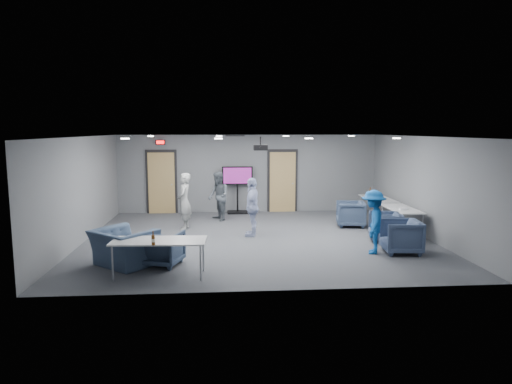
{
  "coord_description": "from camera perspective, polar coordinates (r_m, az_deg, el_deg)",
  "views": [
    {
      "loc": [
        -0.95,
        -11.85,
        2.88
      ],
      "look_at": [
        -0.01,
        0.35,
        1.2
      ],
      "focal_mm": 32.0,
      "sensor_mm": 36.0,
      "label": 1
    }
  ],
  "objects": [
    {
      "name": "floor",
      "position": [
        12.23,
        0.18,
        -5.8
      ],
      "size": [
        9.0,
        9.0,
        0.0
      ],
      "primitive_type": "plane",
      "color": "#393B41",
      "rests_on": "ground"
    },
    {
      "name": "chair_right_c",
      "position": [
        11.26,
        17.67,
        -5.32
      ],
      "size": [
        0.94,
        0.92,
        0.79
      ],
      "primitive_type": "imported",
      "rotation": [
        0.0,
        0.0,
        -1.67
      ],
      "color": "#3E4D6C",
      "rests_on": "floor"
    },
    {
      "name": "person_c",
      "position": [
        12.37,
        -0.47,
        -1.88
      ],
      "size": [
        0.55,
        0.99,
        1.6
      ],
      "primitive_type": "imported",
      "rotation": [
        0.0,
        0.0,
        -1.75
      ],
      "color": "#AEB9E0",
      "rests_on": "floor"
    },
    {
      "name": "door_left",
      "position": [
        16.04,
        -11.71,
        1.17
      ],
      "size": [
        1.06,
        0.17,
        2.24
      ],
      "color": "black",
      "rests_on": "wall_back"
    },
    {
      "name": "snack_box",
      "position": [
        15.21,
        13.8,
        -0.47
      ],
      "size": [
        0.19,
        0.16,
        0.04
      ],
      "primitive_type": "cube",
      "rotation": [
        0.0,
        0.0,
        -0.33
      ],
      "color": "#C84532",
      "rests_on": "table_right_a"
    },
    {
      "name": "bottle_right",
      "position": [
        15.24,
        14.08,
        -0.12
      ],
      "size": [
        0.08,
        0.08,
        0.3
      ],
      "color": "#623510",
      "rests_on": "table_right_a"
    },
    {
      "name": "exit_sign",
      "position": [
        15.92,
        -11.86,
        6.11
      ],
      "size": [
        0.32,
        0.08,
        0.16
      ],
      "color": "black",
      "rests_on": "wall_back"
    },
    {
      "name": "chair_right_a",
      "position": [
        13.93,
        11.74,
        -2.7
      ],
      "size": [
        0.96,
        0.94,
        0.75
      ],
      "primitive_type": "imported",
      "rotation": [
        0.0,
        0.0,
        -1.75
      ],
      "color": "#34435B",
      "rests_on": "floor"
    },
    {
      "name": "table_front_left",
      "position": [
        9.2,
        -12.03,
        -6.16
      ],
      "size": [
        1.87,
        0.85,
        0.73
      ],
      "rotation": [
        0.0,
        0.0,
        -0.05
      ],
      "color": "silver",
      "rests_on": "floor"
    },
    {
      "name": "wall_front",
      "position": [
        8.05,
        2.45,
        -3.15
      ],
      "size": [
        9.0,
        0.02,
        2.7
      ],
      "primitive_type": "cube",
      "color": "slate",
      "rests_on": "floor"
    },
    {
      "name": "wrapper",
      "position": [
        12.94,
        17.96,
        -2.02
      ],
      "size": [
        0.23,
        0.16,
        0.05
      ],
      "primitive_type": "cube",
      "rotation": [
        0.0,
        0.0,
        -0.05
      ],
      "color": "silver",
      "rests_on": "table_right_b"
    },
    {
      "name": "hvac_diffuser",
      "position": [
        14.66,
        -2.66,
        7.05
      ],
      "size": [
        0.6,
        0.6,
        0.03
      ],
      "primitive_type": "cube",
      "color": "black",
      "rests_on": "ceiling"
    },
    {
      "name": "bottle_front",
      "position": [
        8.79,
        -12.73,
        -5.87
      ],
      "size": [
        0.07,
        0.07,
        0.27
      ],
      "color": "#623510",
      "rests_on": "table_front_left"
    },
    {
      "name": "table_right_a",
      "position": [
        14.94,
        15.0,
        -0.9
      ],
      "size": [
        0.75,
        1.79,
        0.73
      ],
      "rotation": [
        0.0,
        0.0,
        1.57
      ],
      "color": "silver",
      "rests_on": "floor"
    },
    {
      "name": "person_d",
      "position": [
        10.99,
        14.44,
        -3.63
      ],
      "size": [
        0.85,
        1.1,
        1.49
      ],
      "primitive_type": "imported",
      "rotation": [
        0.0,
        0.0,
        -1.91
      ],
      "color": "#1855A1",
      "rests_on": "floor"
    },
    {
      "name": "table_right_b",
      "position": [
        13.19,
        17.73,
        -2.16
      ],
      "size": [
        0.7,
        1.67,
        0.73
      ],
      "rotation": [
        0.0,
        0.0,
        1.57
      ],
      "color": "silver",
      "rests_on": "floor"
    },
    {
      "name": "chair_front_a",
      "position": [
        9.99,
        -11.68,
        -6.91
      ],
      "size": [
        0.99,
        1.0,
        0.73
      ],
      "primitive_type": "imported",
      "rotation": [
        0.0,
        0.0,
        2.84
      ],
      "color": "#334259",
      "rests_on": "floor"
    },
    {
      "name": "chair_front_b",
      "position": [
        10.17,
        -16.2,
        -6.67
      ],
      "size": [
        1.59,
        1.58,
        0.78
      ],
      "primitive_type": "imported",
      "rotation": [
        0.0,
        0.0,
        2.43
      ],
      "color": "#3D4F6A",
      "rests_on": "floor"
    },
    {
      "name": "wall_right",
      "position": [
        13.13,
        20.16,
        0.64
      ],
      "size": [
        0.02,
        8.0,
        2.7
      ],
      "primitive_type": "cube",
      "color": "slate",
      "rests_on": "floor"
    },
    {
      "name": "chair_right_b",
      "position": [
        12.35,
        15.85,
        -4.18
      ],
      "size": [
        1.0,
        0.98,
        0.75
      ],
      "primitive_type": "imported",
      "rotation": [
        0.0,
        0.0,
        -1.81
      ],
      "color": "#313D55",
      "rests_on": "floor"
    },
    {
      "name": "door_right",
      "position": [
        16.05,
        3.33,
        1.32
      ],
      "size": [
        1.06,
        0.17,
        2.24
      ],
      "color": "black",
      "rests_on": "wall_back"
    },
    {
      "name": "wall_left",
      "position": [
        12.46,
        -20.91,
        0.25
      ],
      "size": [
        0.02,
        8.0,
        2.7
      ],
      "primitive_type": "cube",
      "color": "slate",
      "rests_on": "floor"
    },
    {
      "name": "person_a",
      "position": [
        13.35,
        -8.96,
        -1.16
      ],
      "size": [
        0.44,
        0.63,
        1.64
      ],
      "primitive_type": "imported",
      "rotation": [
        0.0,
        0.0,
        -1.66
      ],
      "color": "#999C9A",
      "rests_on": "floor"
    },
    {
      "name": "person_b",
      "position": [
        14.5,
        -4.72,
        -0.53
      ],
      "size": [
        0.84,
        0.93,
        1.56
      ],
      "primitive_type": "imported",
      "rotation": [
        0.0,
        0.0,
        -1.17
      ],
      "color": "#565F67",
      "rests_on": "floor"
    },
    {
      "name": "downlights",
      "position": [
        11.89,
        0.18,
        6.88
      ],
      "size": [
        6.18,
        3.78,
        0.02
      ],
      "color": "white",
      "rests_on": "ceiling"
    },
    {
      "name": "ceiling",
      "position": [
        11.89,
        0.18,
        6.95
      ],
      "size": [
        9.0,
        9.0,
        0.0
      ],
      "primitive_type": "plane",
      "rotation": [
        3.14,
        0.0,
        0.0
      ],
      "color": "silver",
      "rests_on": "wall_back"
    },
    {
      "name": "tv_stand",
      "position": [
        15.73,
        -2.33,
        0.65
      ],
      "size": [
        1.06,
        0.5,
        1.62
      ],
      "color": "black",
      "rests_on": "floor"
    },
    {
      "name": "wall_back",
      "position": [
        15.95,
        -0.96,
        2.31
      ],
      "size": [
        9.0,
        0.02,
        2.7
      ],
      "primitive_type": "cube",
      "color": "slate",
      "rests_on": "floor"
    },
    {
      "name": "projector",
      "position": [
        12.29,
        0.57,
        5.59
      ],
      "size": [
        0.37,
        0.36,
        0.36
      ],
      "rotation": [
        0.0,
        0.0,
        -0.02
      ],
      "color": "black",
      "rests_on": "ceiling"
    }
  ]
}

